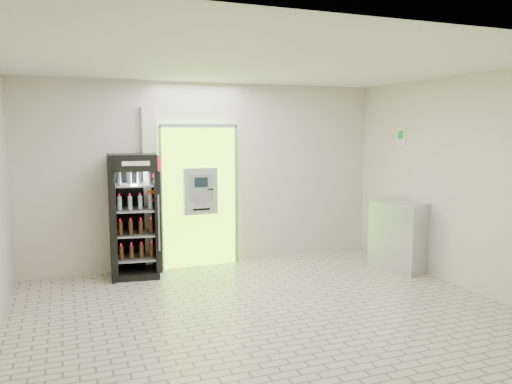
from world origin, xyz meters
TOP-DOWN VIEW (x-y plane):
  - ground at (0.00, 0.00)m, footprint 6.00×6.00m
  - room_shell at (0.00, 0.00)m, footprint 6.00×6.00m
  - atm_assembly at (-0.20, 2.41)m, footprint 1.30×0.24m
  - pillar at (-0.98, 2.45)m, footprint 0.22×0.11m
  - beverage_cooler at (-1.27, 2.19)m, footprint 0.79×0.74m
  - steel_cabinet at (2.71, 0.98)m, footprint 0.80×0.96m
  - exit_sign at (2.99, 1.40)m, footprint 0.02×0.22m

SIDE VIEW (x-z plane):
  - ground at x=0.00m, z-range 0.00..0.00m
  - steel_cabinet at x=2.71m, z-range 0.00..1.11m
  - beverage_cooler at x=-1.27m, z-range -0.04..1.84m
  - atm_assembly at x=-0.20m, z-range 0.01..2.34m
  - pillar at x=-0.98m, z-range 0.00..2.60m
  - room_shell at x=0.00m, z-range -1.16..4.84m
  - exit_sign at x=2.99m, z-range 1.99..2.25m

